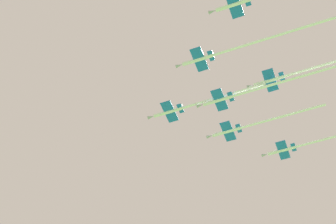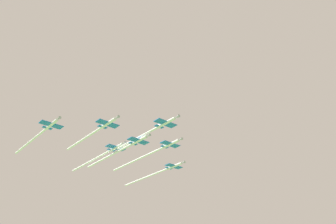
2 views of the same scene
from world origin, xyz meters
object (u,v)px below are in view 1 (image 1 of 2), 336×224
(jet_lead, at_px, (192,105))
(jet_port_inner, at_px, (239,47))
(jet_starboard_inner, at_px, (251,125))
(jet_port_trail, at_px, (305,70))
(jet_center_rear, at_px, (312,143))
(jet_port_outer, at_px, (253,90))

(jet_lead, xyz_separation_m, jet_port_inner, (0.08, -25.12, 0.86))
(jet_lead, height_order, jet_starboard_inner, jet_starboard_inner)
(jet_starboard_inner, height_order, jet_port_trail, jet_port_trail)
(jet_port_trail, bearing_deg, jet_port_inner, 132.33)
(jet_port_inner, xyz_separation_m, jet_center_rear, (44.05, 17.58, 0.35))
(jet_lead, distance_m, jet_port_trail, 36.71)
(jet_port_inner, distance_m, jet_center_rear, 47.43)
(jet_starboard_inner, distance_m, jet_port_trail, 26.02)
(jet_center_rear, height_order, jet_port_trail, jet_center_rear)
(jet_lead, relative_size, jet_port_inner, 0.77)
(jet_port_trail, bearing_deg, jet_starboard_inner, 54.21)
(jet_starboard_inner, xyz_separation_m, jet_center_rear, (22.57, -4.43, 0.49))
(jet_port_outer, distance_m, jet_port_trail, 16.74)
(jet_starboard_inner, relative_size, jet_port_outer, 0.85)
(jet_port_inner, relative_size, jet_starboard_inner, 1.26)
(jet_port_inner, relative_size, jet_port_trail, 1.08)
(jet_starboard_inner, bearing_deg, jet_port_inner, -171.78)
(jet_port_trail, bearing_deg, jet_port_outer, 90.00)
(jet_port_inner, bearing_deg, jet_starboard_inner, 8.22)
(jet_port_inner, distance_m, jet_port_trail, 22.60)
(jet_lead, distance_m, jet_port_inner, 25.13)
(jet_center_rear, bearing_deg, jet_lead, 132.84)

